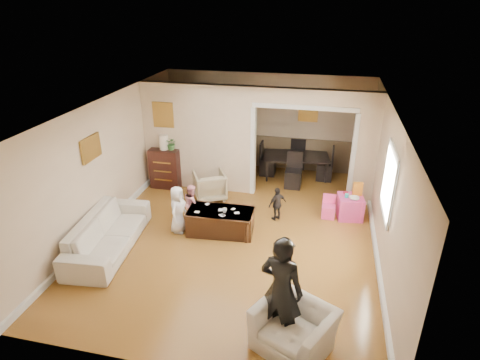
% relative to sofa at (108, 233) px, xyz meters
% --- Properties ---
extents(floor, '(7.00, 7.00, 0.00)m').
position_rel_sofa_xyz_m(floor, '(2.26, 1.17, -0.33)').
color(floor, olive).
rests_on(floor, ground).
extents(partition_left, '(2.75, 0.18, 2.60)m').
position_rel_sofa_xyz_m(partition_left, '(0.88, 2.97, 0.97)').
color(partition_left, beige).
rests_on(partition_left, ground).
extents(partition_right, '(0.55, 0.18, 2.60)m').
position_rel_sofa_xyz_m(partition_right, '(4.73, 2.97, 0.97)').
color(partition_right, beige).
rests_on(partition_right, ground).
extents(partition_header, '(2.22, 0.18, 0.35)m').
position_rel_sofa_xyz_m(partition_header, '(3.36, 2.97, 2.09)').
color(partition_header, beige).
rests_on(partition_header, partition_right).
extents(window_pane, '(0.03, 0.95, 1.10)m').
position_rel_sofa_xyz_m(window_pane, '(4.99, 0.77, 1.22)').
color(window_pane, white).
rests_on(window_pane, ground).
extents(framed_art_partition, '(0.45, 0.03, 0.55)m').
position_rel_sofa_xyz_m(framed_art_partition, '(0.06, 2.87, 1.52)').
color(framed_art_partition, brown).
rests_on(framed_art_partition, partition_left).
extents(framed_art_sofa_wall, '(0.03, 0.55, 0.40)m').
position_rel_sofa_xyz_m(framed_art_sofa_wall, '(-0.45, 0.57, 1.47)').
color(framed_art_sofa_wall, brown).
extents(framed_art_alcove, '(0.45, 0.03, 0.55)m').
position_rel_sofa_xyz_m(framed_art_alcove, '(3.36, 4.61, 1.37)').
color(framed_art_alcove, brown).
extents(sofa, '(1.12, 2.36, 0.67)m').
position_rel_sofa_xyz_m(sofa, '(0.00, 0.00, 0.00)').
color(sofa, beige).
rests_on(sofa, ground).
extents(armchair_back, '(0.96, 0.97, 0.66)m').
position_rel_sofa_xyz_m(armchair_back, '(1.28, 2.43, -0.01)').
color(armchair_back, tan).
rests_on(armchair_back, ground).
extents(armchair_front, '(1.28, 1.22, 0.64)m').
position_rel_sofa_xyz_m(armchair_front, '(3.68, -1.61, -0.01)').
color(armchair_front, beige).
rests_on(armchair_front, ground).
extents(dresser, '(0.73, 0.41, 1.01)m').
position_rel_sofa_xyz_m(dresser, '(0.04, 2.81, 0.17)').
color(dresser, '#371710').
rests_on(dresser, ground).
extents(table_lamp, '(0.22, 0.22, 0.36)m').
position_rel_sofa_xyz_m(table_lamp, '(0.04, 2.81, 0.85)').
color(table_lamp, '#F0DFC3').
rests_on(table_lamp, dresser).
extents(potted_plant, '(0.29, 0.25, 0.32)m').
position_rel_sofa_xyz_m(potted_plant, '(0.24, 2.81, 0.83)').
color(potted_plant, '#3D7132').
rests_on(potted_plant, dresser).
extents(coffee_table, '(1.37, 0.77, 0.49)m').
position_rel_sofa_xyz_m(coffee_table, '(1.93, 1.02, -0.09)').
color(coffee_table, '#331A10').
rests_on(coffee_table, ground).
extents(coffee_cup, '(0.10, 0.10, 0.09)m').
position_rel_sofa_xyz_m(coffee_cup, '(2.03, 0.97, 0.20)').
color(coffee_cup, silver).
rests_on(coffee_cup, coffee_table).
extents(play_table, '(0.59, 0.59, 0.50)m').
position_rel_sofa_xyz_m(play_table, '(4.51, 2.22, -0.08)').
color(play_table, '#D73888').
rests_on(play_table, ground).
extents(cereal_box, '(0.21, 0.10, 0.30)m').
position_rel_sofa_xyz_m(cereal_box, '(4.63, 2.32, 0.31)').
color(cereal_box, yellow).
rests_on(cereal_box, play_table).
extents(cyan_cup, '(0.08, 0.08, 0.08)m').
position_rel_sofa_xyz_m(cyan_cup, '(4.41, 2.17, 0.20)').
color(cyan_cup, '#28CBBF').
rests_on(cyan_cup, play_table).
extents(toy_block, '(0.10, 0.09, 0.05)m').
position_rel_sofa_xyz_m(toy_block, '(4.39, 2.34, 0.19)').
color(toy_block, red).
rests_on(toy_block, play_table).
extents(play_bowl, '(0.24, 0.24, 0.05)m').
position_rel_sofa_xyz_m(play_bowl, '(4.56, 2.10, 0.19)').
color(play_bowl, silver).
rests_on(play_bowl, play_table).
extents(dining_table, '(1.81, 1.19, 0.59)m').
position_rel_sofa_xyz_m(dining_table, '(3.15, 4.12, -0.04)').
color(dining_table, black).
rests_on(dining_table, ground).
extents(adult_person, '(0.70, 0.56, 1.68)m').
position_rel_sofa_xyz_m(adult_person, '(3.47, -1.49, 0.50)').
color(adult_person, black).
rests_on(adult_person, ground).
extents(child_kneel_a, '(0.36, 0.51, 1.00)m').
position_rel_sofa_xyz_m(child_kneel_a, '(1.08, 0.87, 0.17)').
color(child_kneel_a, white).
rests_on(child_kneel_a, ground).
extents(child_kneel_b, '(0.46, 0.51, 0.85)m').
position_rel_sofa_xyz_m(child_kneel_b, '(1.23, 1.32, 0.09)').
color(child_kneel_b, pink).
rests_on(child_kneel_b, ground).
extents(child_toddler, '(0.44, 0.45, 0.76)m').
position_rel_sofa_xyz_m(child_toddler, '(2.98, 1.77, 0.04)').
color(child_toddler, black).
rests_on(child_toddler, ground).
extents(craft_papers, '(0.89, 0.51, 0.00)m').
position_rel_sofa_xyz_m(craft_papers, '(1.92, 0.99, 0.16)').
color(craft_papers, white).
rests_on(craft_papers, coffee_table).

